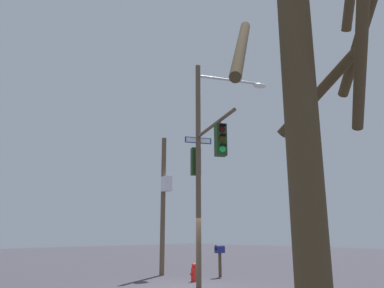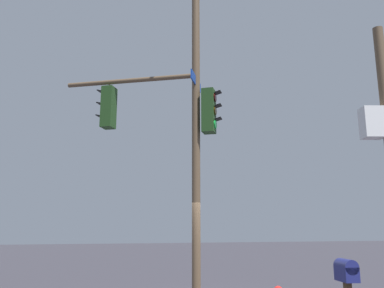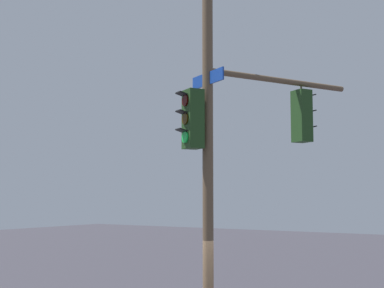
# 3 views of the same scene
# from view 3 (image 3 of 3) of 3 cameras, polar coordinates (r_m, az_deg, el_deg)

# --- Properties ---
(main_signal_pole_assembly) EXTENTS (4.53, 3.78, 8.75)m
(main_signal_pole_assembly) POSITION_cam_3_polar(r_m,az_deg,el_deg) (10.51, 3.21, 3.76)
(main_signal_pole_assembly) COLOR brown
(main_signal_pole_assembly) RESTS_ON ground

